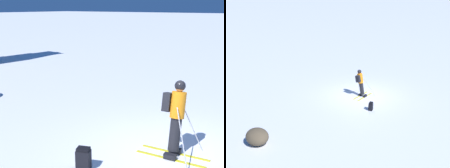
% 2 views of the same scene
% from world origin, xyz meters
% --- Properties ---
extents(ground_plane, '(300.00, 300.00, 0.00)m').
position_xyz_m(ground_plane, '(0.00, 0.00, 0.00)').
color(ground_plane, white).
extents(skier, '(1.28, 1.72, 1.80)m').
position_xyz_m(skier, '(0.05, 0.05, 1.00)').
color(skier, yellow).
rests_on(skier, ground).
extents(spare_backpack, '(0.32, 0.36, 0.50)m').
position_xyz_m(spare_backpack, '(-1.82, 1.30, 0.24)').
color(spare_backpack, black).
rests_on(spare_backpack, ground).
extents(exposed_boulder_0, '(1.21, 1.03, 0.79)m').
position_xyz_m(exposed_boulder_0, '(-0.23, 8.04, 0.39)').
color(exposed_boulder_0, brown).
rests_on(exposed_boulder_0, ground).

